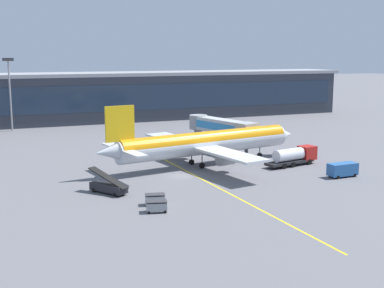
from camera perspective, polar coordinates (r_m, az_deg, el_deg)
ground_plane at (r=84.81m, az=-1.26°, el=-3.59°), size 700.00×700.00×0.00m
apron_lead_in_line at (r=87.40m, az=-0.39°, el=-3.18°), size 2.67×79.97×0.01m
terminal_building at (r=157.12m, az=-9.46°, el=5.27°), size 157.10×17.61×14.51m
main_airliner at (r=91.95m, az=1.48°, el=0.13°), size 42.07×33.54×11.80m
jet_bridge at (r=106.10m, az=3.07°, el=1.98°), size 7.99×18.98×6.85m
fuel_tanker at (r=94.31m, az=11.41°, el=-1.31°), size 11.08×4.53×3.25m
belt_loader at (r=75.19m, az=-9.35°, el=-4.73°), size 4.83×6.53×3.49m
crew_van at (r=87.40m, az=16.47°, el=-2.72°), size 5.06×2.26×2.30m
baggage_cart_0 at (r=65.82m, az=-3.99°, el=-6.96°), size 2.95×2.18×1.48m
baggage_cart_1 at (r=68.88m, az=-4.17°, el=-6.18°), size 2.95×2.18×1.48m
apron_light_mast_0 at (r=141.13m, az=-19.76°, el=5.98°), size 2.80×0.50×19.04m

